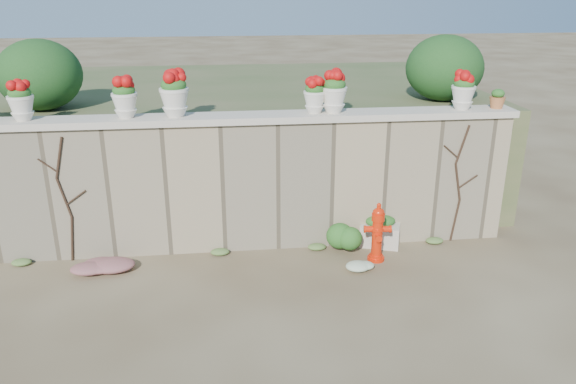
{
  "coord_description": "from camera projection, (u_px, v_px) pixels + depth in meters",
  "views": [
    {
      "loc": [
        -0.37,
        -6.27,
        3.89
      ],
      "look_at": [
        0.54,
        1.4,
        1.02
      ],
      "focal_mm": 35.0,
      "sensor_mm": 36.0,
      "label": 1
    }
  ],
  "objects": [
    {
      "name": "raised_fill",
      "position": [
        242.0,
        133.0,
        11.54
      ],
      "size": [
        9.0,
        6.0,
        2.0
      ],
      "primitive_type": "cube",
      "color": "#384C23",
      "rests_on": "ground"
    },
    {
      "name": "urn_pot_1",
      "position": [
        125.0,
        98.0,
        7.89
      ],
      "size": [
        0.36,
        0.36,
        0.57
      ],
      "color": "silver",
      "rests_on": "wall_cap"
    },
    {
      "name": "urn_pot_5",
      "position": [
        463.0,
        91.0,
        8.43
      ],
      "size": [
        0.36,
        0.36,
        0.57
      ],
      "color": "silver",
      "rests_on": "wall_cap"
    },
    {
      "name": "white_flowers",
      "position": [
        358.0,
        265.0,
        8.08
      ],
      "size": [
        0.51,
        0.41,
        0.18
      ],
      "primitive_type": "ellipsoid",
      "color": "white",
      "rests_on": "ground"
    },
    {
      "name": "back_shrub_right",
      "position": [
        444.0,
        68.0,
        9.51
      ],
      "size": [
        1.3,
        1.3,
        1.1
      ],
      "primitive_type": "ellipsoid",
      "color": "#143814",
      "rests_on": "raised_fill"
    },
    {
      "name": "terracotta_pot",
      "position": [
        497.0,
        100.0,
        8.55
      ],
      "size": [
        0.24,
        0.24,
        0.28
      ],
      "color": "#AA6133",
      "rests_on": "wall_cap"
    },
    {
      "name": "back_shrub_left",
      "position": [
        39.0,
        75.0,
        8.78
      ],
      "size": [
        1.3,
        1.3,
        1.1
      ],
      "primitive_type": "ellipsoid",
      "color": "#143814",
      "rests_on": "raised_fill"
    },
    {
      "name": "urn_pot_2",
      "position": [
        174.0,
        94.0,
        7.95
      ],
      "size": [
        0.42,
        0.42,
        0.65
      ],
      "color": "silver",
      "rests_on": "wall_cap"
    },
    {
      "name": "planter_box",
      "position": [
        380.0,
        232.0,
        8.81
      ],
      "size": [
        0.69,
        0.53,
        0.5
      ],
      "rotation": [
        0.0,
        0.0,
        -0.34
      ],
      "color": "beige",
      "rests_on": "ground"
    },
    {
      "name": "magenta_clump",
      "position": [
        100.0,
        265.0,
        8.02
      ],
      "size": [
        0.86,
        0.57,
        0.23
      ],
      "primitive_type": "ellipsoid",
      "color": "#B22361",
      "rests_on": "ground"
    },
    {
      "name": "green_shrub",
      "position": [
        342.0,
        235.0,
        8.53
      ],
      "size": [
        0.63,
        0.57,
        0.6
      ],
      "primitive_type": "ellipsoid",
      "color": "#1E5119",
      "rests_on": "ground"
    },
    {
      "name": "fire_hydrant",
      "position": [
        377.0,
        232.0,
        8.26
      ],
      "size": [
        0.39,
        0.28,
        0.91
      ],
      "rotation": [
        0.0,
        0.0,
        -0.12
      ],
      "color": "red",
      "rests_on": "ground"
    },
    {
      "name": "wall_cap",
      "position": [
        248.0,
        118.0,
        8.19
      ],
      "size": [
        8.1,
        0.52,
        0.1
      ],
      "primitive_type": "cube",
      "color": "beige",
      "rests_on": "stone_wall"
    },
    {
      "name": "urn_pot_4",
      "position": [
        334.0,
        92.0,
        8.21
      ],
      "size": [
        0.38,
        0.38,
        0.6
      ],
      "color": "silver",
      "rests_on": "wall_cap"
    },
    {
      "name": "urn_pot_3",
      "position": [
        315.0,
        96.0,
        8.19
      ],
      "size": [
        0.33,
        0.33,
        0.51
      ],
      "color": "silver",
      "rests_on": "wall_cap"
    },
    {
      "name": "stone_wall",
      "position": [
        250.0,
        185.0,
        8.56
      ],
      "size": [
        8.0,
        0.4,
        2.0
      ],
      "primitive_type": "cube",
      "color": "gray",
      "rests_on": "ground"
    },
    {
      "name": "urn_pot_0",
      "position": [
        21.0,
        101.0,
        7.73
      ],
      "size": [
        0.35,
        0.35,
        0.56
      ],
      "color": "silver",
      "rests_on": "wall_cap"
    },
    {
      "name": "vine_right",
      "position": [
        458.0,
        182.0,
        8.71
      ],
      "size": [
        0.6,
        0.04,
        1.91
      ],
      "color": "black",
      "rests_on": "ground"
    },
    {
      "name": "vine_left",
      "position": [
        65.0,
        199.0,
        8.06
      ],
      "size": [
        0.6,
        0.04,
        1.91
      ],
      "color": "black",
      "rests_on": "ground"
    },
    {
      "name": "ground",
      "position": [
        260.0,
        305.0,
        7.23
      ],
      "size": [
        80.0,
        80.0,
        0.0
      ],
      "primitive_type": "plane",
      "color": "#4F3C27",
      "rests_on": "ground"
    }
  ]
}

